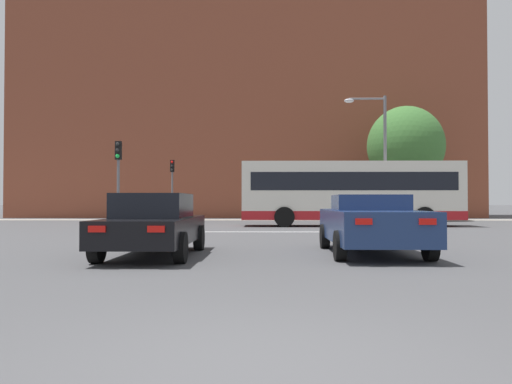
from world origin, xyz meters
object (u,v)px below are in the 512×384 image
Objects in this scene: street_lamp_junction at (378,145)px; pedestrian_walking_west at (422,206)px; traffic_light_far_left at (172,180)px; pedestrian_waiting at (362,204)px; car_saloon_left at (154,224)px; pedestrian_walking_east at (113,207)px; car_roadster_right at (371,223)px; traffic_light_near_left at (118,170)px; bus_crossing_lead at (350,192)px.

street_lamp_junction reaches higher than pedestrian_walking_west.
pedestrian_waiting is (13.13, 1.83, -1.67)m from traffic_light_far_left.
pedestrian_waiting reaches higher than car_saloon_left.
pedestrian_waiting is at bearing -168.82° from pedestrian_walking_east.
car_saloon_left reaches higher than car_roadster_right.
car_saloon_left is at bearing 118.82° from pedestrian_walking_east.
pedestrian_walking_west is at bearing 58.82° from street_lamp_junction.
street_lamp_junction reaches higher than car_roadster_right.
car_roadster_right is 23.28m from traffic_light_far_left.
street_lamp_junction reaches higher than traffic_light_far_left.
traffic_light_far_left is 14.34m from street_lamp_junction.
pedestrian_walking_west is at bearing 0.66° from traffic_light_far_left.
traffic_light_far_left is at bearing 112.77° from car_roadster_right.
traffic_light_near_left is at bearing 133.54° from car_roadster_right.
traffic_light_near_left is at bearing 111.35° from bus_crossing_lead.
car_roadster_right is 13.94m from bus_crossing_lead.
bus_crossing_lead is 10.13m from pedestrian_walking_west.
pedestrian_walking_west is (16.97, 12.14, -1.64)m from traffic_light_near_left.
car_roadster_right is at bearing 30.02° from pedestrian_walking_west.
pedestrian_walking_west is at bearing 59.73° from car_saloon_left.
car_roadster_right is at bearing 129.62° from pedestrian_walking_east.
pedestrian_walking_east is 0.94× the size of pedestrian_walking_west.
car_saloon_left is at bearing 19.90° from pedestrian_walking_west.
traffic_light_near_left reaches higher than pedestrian_waiting.
traffic_light_near_left is 14.17m from pedestrian_walking_east.
pedestrian_walking_west is (6.24, 7.95, -0.78)m from bus_crossing_lead.
traffic_light_far_left is 16.89m from pedestrian_walking_west.
traffic_light_near_left is 12.96m from street_lamp_junction.
car_saloon_left is at bearing -69.55° from traffic_light_near_left.
bus_crossing_lead reaches higher than car_saloon_left.
pedestrian_walking_east reaches higher than car_saloon_left.
street_lamp_junction is at bearing 77.22° from car_roadster_right.
pedestrian_waiting is 4.02m from pedestrian_walking_west.
car_saloon_left is 5.08m from car_roadster_right.
street_lamp_junction is (3.35, 13.78, 3.42)m from car_roadster_right.
traffic_light_near_left is 0.95× the size of traffic_light_far_left.
car_saloon_left is at bearing -80.74° from traffic_light_far_left.
car_saloon_left is at bearing -120.43° from street_lamp_junction.
traffic_light_far_left is at bearing 53.72° from bus_crossing_lead.
bus_crossing_lead reaches higher than pedestrian_waiting.
pedestrian_waiting is at bearing 46.02° from traffic_light_near_left.
traffic_light_far_left is 5.02m from pedestrian_walking_east.
bus_crossing_lead is 11.56m from traffic_light_near_left.
pedestrian_walking_east is at bearing 156.07° from pedestrian_waiting.
traffic_light_far_left reaches higher than pedestrian_walking_west.
pedestrian_waiting is at bearing 80.02° from car_roadster_right.
pedestrian_walking_east is (-8.04, 23.49, 0.18)m from car_saloon_left.
pedestrian_walking_east is (-16.44, 9.19, -3.24)m from street_lamp_junction.
pedestrian_walking_east is (-4.28, 13.40, -1.71)m from traffic_light_near_left.
car_saloon_left is 25.71m from pedestrian_waiting.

